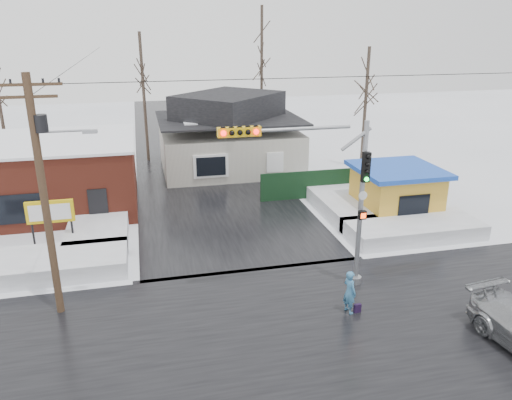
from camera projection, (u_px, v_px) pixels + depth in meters
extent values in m
plane|color=white|center=(285.00, 335.00, 17.77)|extent=(120.00, 120.00, 0.00)
cube|color=black|center=(285.00, 335.00, 17.77)|extent=(10.00, 120.00, 0.02)
cube|color=black|center=(285.00, 335.00, 17.77)|extent=(120.00, 10.00, 0.02)
cube|color=white|center=(46.00, 265.00, 22.13)|extent=(7.00, 3.00, 0.80)
cube|color=white|center=(413.00, 229.00, 26.01)|extent=(7.00, 3.00, 0.80)
cube|color=white|center=(100.00, 220.00, 27.15)|extent=(3.00, 8.00, 0.80)
cube|color=white|center=(340.00, 201.00, 30.17)|extent=(3.00, 8.00, 0.80)
cylinder|color=gray|center=(361.00, 206.00, 20.23)|extent=(0.20, 0.20, 7.00)
cylinder|color=gray|center=(355.00, 280.00, 21.34)|extent=(0.50, 0.50, 0.30)
cylinder|color=gray|center=(292.00, 129.00, 18.48)|extent=(4.60, 0.14, 0.14)
cube|color=gold|center=(239.00, 132.00, 18.05)|extent=(1.60, 0.28, 0.35)
sphere|color=#FF0C0C|center=(224.00, 133.00, 17.78)|extent=(0.20, 0.20, 0.20)
sphere|color=#FF0C0C|center=(256.00, 132.00, 18.04)|extent=(0.20, 0.20, 0.20)
cube|color=black|center=(366.00, 167.00, 19.48)|extent=(0.30, 0.22, 1.20)
sphere|color=#0CE533|center=(367.00, 179.00, 19.50)|extent=(0.18, 0.18, 0.18)
cube|color=black|center=(362.00, 215.00, 20.14)|extent=(0.30, 0.20, 0.35)
cylinder|color=#382619|center=(45.00, 202.00, 17.77)|extent=(0.28, 0.28, 9.00)
cube|color=#382619|center=(27.00, 85.00, 16.40)|extent=(2.20, 0.10, 0.10)
cube|color=#382619|center=(29.00, 97.00, 16.54)|extent=(1.80, 0.10, 0.10)
cylinder|color=black|center=(41.00, 123.00, 16.89)|extent=(0.44, 0.44, 0.60)
cylinder|color=gray|center=(62.00, 131.00, 17.13)|extent=(1.80, 0.08, 0.08)
cube|color=gray|center=(90.00, 132.00, 17.34)|extent=(0.50, 0.22, 0.12)
cube|color=maroon|center=(31.00, 176.00, 29.43)|extent=(12.00, 8.00, 4.00)
cube|color=white|center=(25.00, 142.00, 28.74)|extent=(12.20, 8.20, 0.15)
cube|color=black|center=(18.00, 209.00, 25.93)|extent=(3.00, 0.08, 1.60)
cube|color=black|center=(99.00, 208.00, 26.90)|extent=(1.00, 0.08, 2.20)
cylinder|color=black|center=(33.00, 234.00, 24.06)|extent=(0.10, 0.10, 1.80)
cylinder|color=black|center=(73.00, 231.00, 24.45)|extent=(0.10, 0.10, 1.80)
cube|color=gold|center=(50.00, 212.00, 23.89)|extent=(2.20, 0.18, 1.10)
cube|color=white|center=(50.00, 212.00, 23.79)|extent=(1.90, 0.02, 0.80)
cube|color=beige|center=(229.00, 149.00, 37.91)|extent=(10.00, 8.00, 3.00)
cube|color=black|center=(229.00, 118.00, 37.11)|extent=(10.40, 8.40, 0.12)
pyramid|color=black|center=(228.00, 105.00, 36.79)|extent=(9.00, 7.00, 1.80)
cube|color=maroon|center=(267.00, 101.00, 38.39)|extent=(0.70, 0.70, 1.40)
cube|color=white|center=(211.00, 166.00, 33.79)|extent=(2.40, 0.12, 1.60)
cube|color=gold|center=(396.00, 194.00, 28.57)|extent=(4.00, 4.00, 2.60)
cube|color=blue|center=(398.00, 170.00, 28.09)|extent=(4.60, 4.60, 0.25)
cube|color=black|center=(414.00, 206.00, 26.71)|extent=(1.80, 0.06, 1.20)
cube|color=black|center=(321.00, 184.00, 31.73)|extent=(8.00, 0.12, 1.80)
cylinder|color=#332821|center=(144.00, 98.00, 39.12)|extent=(0.24, 0.24, 10.00)
cylinder|color=#332821|center=(262.00, 80.00, 42.78)|extent=(0.24, 0.24, 12.00)
cylinder|color=#332821|center=(365.00, 109.00, 37.23)|extent=(0.24, 0.24, 9.00)
cylinder|color=#332821|center=(2.00, 121.00, 35.46)|extent=(0.24, 0.24, 8.00)
imported|color=teal|center=(350.00, 292.00, 18.92)|extent=(0.57, 0.72, 1.73)
cube|color=black|center=(357.00, 309.00, 19.12)|extent=(0.29, 0.15, 0.35)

